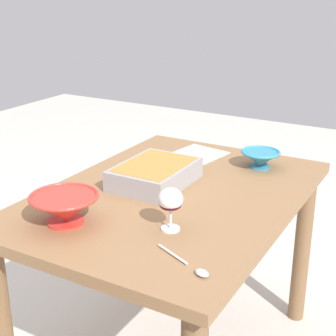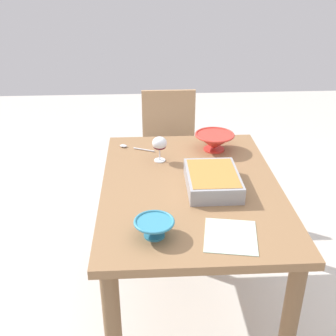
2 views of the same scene
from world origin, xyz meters
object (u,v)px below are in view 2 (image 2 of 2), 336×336
(dining_table, at_px, (190,206))
(napkin, at_px, (231,236))
(casserole_dish, at_px, (213,179))
(small_bowl, at_px, (154,227))
(wine_glass, at_px, (160,145))
(mixing_bowl, at_px, (214,141))
(serving_spoon, at_px, (130,147))
(chair, at_px, (169,151))

(dining_table, relative_size, napkin, 5.25)
(dining_table, height_order, casserole_dish, casserole_dish)
(small_bowl, bearing_deg, wine_glass, 176.02)
(mixing_bowl, height_order, serving_spoon, mixing_bowl)
(chair, height_order, napkin, chair)
(dining_table, height_order, napkin, napkin)
(chair, xyz_separation_m, small_bowl, (1.39, -0.14, 0.31))
(wine_glass, xyz_separation_m, small_bowl, (0.69, -0.05, -0.05))
(chair, distance_m, mixing_bowl, 0.70)
(chair, bearing_deg, small_bowl, -5.85)
(chair, relative_size, casserole_dish, 2.74)
(small_bowl, relative_size, serving_spoon, 0.79)
(chair, bearing_deg, napkin, 6.61)
(wine_glass, relative_size, serving_spoon, 0.68)
(chair, distance_m, serving_spoon, 0.65)
(wine_glass, height_order, serving_spoon, wine_glass)
(mixing_bowl, bearing_deg, napkin, -4.13)
(dining_table, xyz_separation_m, wine_glass, (-0.27, -0.14, 0.22))
(casserole_dish, bearing_deg, small_bowl, -37.72)
(dining_table, relative_size, wine_glass, 8.70)
(serving_spoon, distance_m, napkin, 0.98)
(wine_glass, bearing_deg, serving_spoon, -136.47)
(mixing_bowl, distance_m, napkin, 0.84)
(dining_table, xyz_separation_m, napkin, (0.43, 0.12, 0.12))
(napkin, bearing_deg, chair, -173.39)
(dining_table, height_order, mixing_bowl, mixing_bowl)
(chair, distance_m, small_bowl, 1.43)
(chair, height_order, serving_spoon, chair)
(chair, distance_m, napkin, 1.45)
(mixing_bowl, bearing_deg, serving_spoon, -95.76)
(mixing_bowl, distance_m, small_bowl, 0.89)
(serving_spoon, bearing_deg, casserole_dish, 40.18)
(dining_table, xyz_separation_m, chair, (-0.98, -0.05, -0.15))
(small_bowl, bearing_deg, mixing_bowl, 155.74)
(wine_glass, xyz_separation_m, serving_spoon, (-0.18, -0.17, -0.09))
(mixing_bowl, relative_size, small_bowl, 1.38)
(wine_glass, relative_size, casserole_dish, 0.42)
(wine_glass, relative_size, small_bowl, 0.86)
(mixing_bowl, height_order, small_bowl, mixing_bowl)
(wine_glass, bearing_deg, napkin, 20.10)
(chair, bearing_deg, casserole_dish, 8.31)
(small_bowl, bearing_deg, napkin, 86.15)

